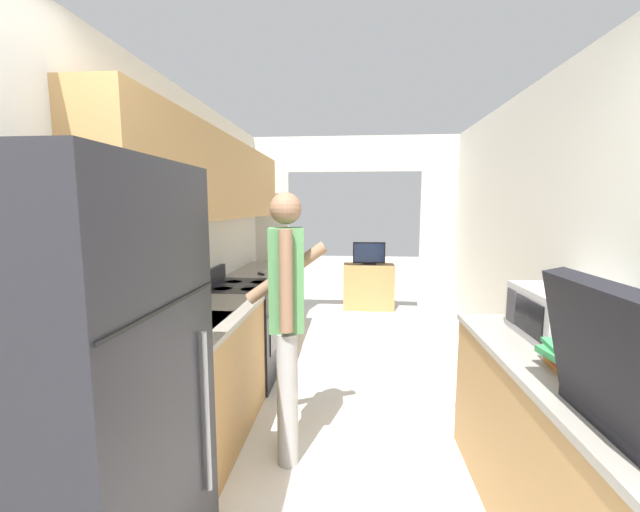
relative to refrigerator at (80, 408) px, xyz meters
The scene contains 13 objects.
wall_left 1.61m from the refrigerator, 101.77° to the left, with size 0.38×7.02×2.50m.
wall_right 2.56m from the refrigerator, 24.09° to the left, with size 0.06×7.02×2.50m.
wall_far_with_doorway 4.13m from the refrigerator, 76.32° to the left, with size 3.04×0.06×2.50m.
counter_left 2.09m from the refrigerator, 91.42° to the left, with size 0.62×3.34×0.89m.
counter_right 2.08m from the refrigerator, 12.43° to the left, with size 0.62×1.89×0.89m.
refrigerator is the anchor object (origin of this frame).
range_oven 2.23m from the refrigerator, 91.12° to the left, with size 0.66×0.73×1.03m.
person 1.23m from the refrigerator, 62.45° to the left, with size 0.54×0.41×1.68m.
microwave 2.28m from the refrigerator, 23.52° to the left, with size 0.37×0.53×0.27m.
book_stack 1.99m from the refrigerator, 12.79° to the left, with size 0.26×0.30×0.11m.
tv_cabinet 5.01m from the refrigerator, 75.94° to the left, with size 0.78×0.42×0.71m.
television 4.94m from the refrigerator, 75.82° to the left, with size 0.49×0.16×0.35m.
knife 2.77m from the refrigerator, 89.79° to the left, with size 0.14×0.28×0.02m.
Camera 1 is at (0.01, -0.57, 1.60)m, focal length 22.00 mm.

